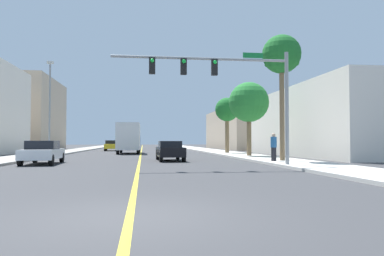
{
  "coord_description": "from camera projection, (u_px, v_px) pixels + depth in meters",
  "views": [
    {
      "loc": [
        0.24,
        -7.15,
        1.41
      ],
      "look_at": [
        3.66,
        19.14,
        2.31
      ],
      "focal_mm": 35.21,
      "sensor_mm": 36.0,
      "label": 1
    }
  ],
  "objects": [
    {
      "name": "car_blue",
      "position": [
        131.0,
        145.0,
        59.27
      ],
      "size": [
        1.85,
        4.13,
        1.41
      ],
      "rotation": [
        0.0,
        0.0,
        0.01
      ],
      "color": "#1E389E",
      "rests_on": "ground"
    },
    {
      "name": "delivery_truck",
      "position": [
        129.0,
        138.0,
        41.38
      ],
      "size": [
        2.48,
        7.56,
        3.3
      ],
      "rotation": [
        0.0,
        0.0,
        -0.01
      ],
      "color": "#194799",
      "rests_on": "ground"
    },
    {
      "name": "car_white",
      "position": [
        43.0,
        152.0,
        22.79
      ],
      "size": [
        2.02,
        4.54,
        1.41
      ],
      "rotation": [
        0.0,
        0.0,
        3.18
      ],
      "color": "white",
      "rests_on": "ground"
    },
    {
      "name": "car_yellow",
      "position": [
        111.0,
        145.0,
        53.42
      ],
      "size": [
        1.89,
        4.64,
        1.48
      ],
      "rotation": [
        0.0,
        0.0,
        0.03
      ],
      "color": "gold",
      "rests_on": "ground"
    },
    {
      "name": "street_lamp",
      "position": [
        50.0,
        103.0,
        33.37
      ],
      "size": [
        0.56,
        0.28,
        8.34
      ],
      "color": "gray",
      "rests_on": "sidewalk_left"
    },
    {
      "name": "car_black",
      "position": [
        170.0,
        150.0,
        26.55
      ],
      "size": [
        1.86,
        4.42,
        1.4
      ],
      "rotation": [
        0.0,
        0.0,
        0.03
      ],
      "color": "black",
      "rests_on": "ground"
    },
    {
      "name": "building_right_near",
      "position": [
        339.0,
        123.0,
        36.77
      ],
      "size": [
        11.8,
        24.03,
        6.33
      ],
      "primitive_type": "cube",
      "color": "silver",
      "rests_on": "ground"
    },
    {
      "name": "building_right_far",
      "position": [
        263.0,
        129.0,
        67.1
      ],
      "size": [
        16.08,
        26.04,
        6.92
      ],
      "primitive_type": "cube",
      "color": "tan",
      "rests_on": "ground"
    },
    {
      "name": "ground",
      "position": [
        141.0,
        152.0,
        48.63
      ],
      "size": [
        192.0,
        192.0,
        0.0
      ],
      "primitive_type": "plane",
      "color": "#38383A"
    },
    {
      "name": "palm_far",
      "position": [
        227.0,
        111.0,
        40.14
      ],
      "size": [
        2.54,
        2.54,
        5.88
      ],
      "color": "brown",
      "rests_on": "sidewalk_right"
    },
    {
      "name": "sidewalk_right",
      "position": [
        212.0,
        151.0,
        49.83
      ],
      "size": [
        3.6,
        168.0,
        0.15
      ],
      "primitive_type": "cube",
      "color": "beige",
      "rests_on": "ground"
    },
    {
      "name": "palm_mid",
      "position": [
        249.0,
        103.0,
        32.27
      ],
      "size": [
        3.43,
        3.43,
        6.3
      ],
      "color": "brown",
      "rests_on": "sidewalk_right"
    },
    {
      "name": "sidewalk_left",
      "position": [
        67.0,
        151.0,
        47.44
      ],
      "size": [
        3.6,
        168.0,
        0.15
      ],
      "primitive_type": "cube",
      "color": "#9E9B93",
      "rests_on": "ground"
    },
    {
      "name": "pedestrian",
      "position": [
        274.0,
        147.0,
        23.57
      ],
      "size": [
        0.38,
        0.38,
        1.74
      ],
      "rotation": [
        0.0,
        0.0,
        2.34
      ],
      "color": "black",
      "rests_on": "sidewalk_right"
    },
    {
      "name": "traffic_signal_mast",
      "position": [
        229.0,
        80.0,
        19.84
      ],
      "size": [
        9.42,
        0.36,
        6.05
      ],
      "color": "gray",
      "rests_on": "sidewalk_right"
    },
    {
      "name": "palm_near",
      "position": [
        282.0,
        56.0,
        24.44
      ],
      "size": [
        2.52,
        2.52,
        8.16
      ],
      "color": "brown",
      "rests_on": "sidewalk_right"
    },
    {
      "name": "lane_marking_center",
      "position": [
        141.0,
        152.0,
        48.63
      ],
      "size": [
        0.16,
        144.0,
        0.01
      ],
      "primitive_type": "cube",
      "color": "yellow",
      "rests_on": "ground"
    }
  ]
}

